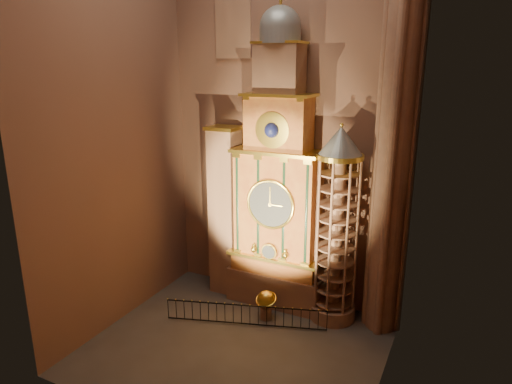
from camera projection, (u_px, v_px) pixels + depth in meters
The scene contains 11 objects.
floor at pixel (237, 346), 22.85m from camera, with size 14.00×14.00×0.00m, color #383330.
wall_back at pixel (286, 113), 25.05m from camera, with size 22.00×22.00×0.00m, color brown.
wall_left at pixel (111, 118), 22.80m from camera, with size 22.00×22.00×0.00m, color brown.
wall_right at pixel (400, 137), 16.91m from camera, with size 22.00×22.00×0.00m, color brown.
astronomical_clock at pixel (278, 193), 25.33m from camera, with size 5.60×2.41×16.70m.
portrait_tower at pixel (225, 211), 27.19m from camera, with size 1.80×1.60×10.20m.
stair_turret at pixel (336, 228), 24.01m from camera, with size 2.50×2.50×10.80m.
gothic_pier at pixel (397, 121), 21.62m from camera, with size 2.04×2.04×22.00m.
stained_glass_window at pixel (233, 9), 24.83m from camera, with size 2.20×0.14×5.20m.
celestial_globe at pixel (266, 302), 25.00m from camera, with size 1.29×1.23×1.67m.
iron_railing at pixel (246, 315), 24.44m from camera, with size 8.24×2.69×1.16m.
Camera 1 is at (9.56, -17.47, 13.63)m, focal length 32.00 mm.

